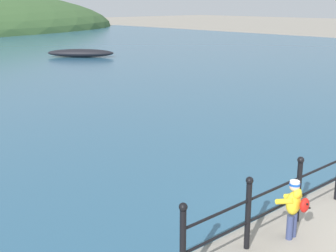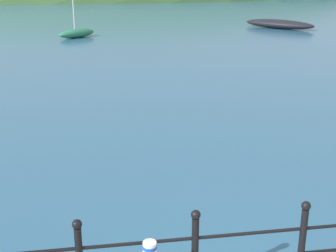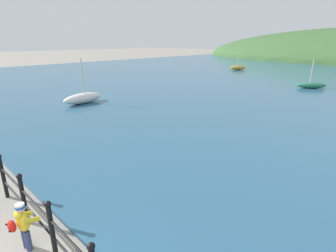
{
  "view_description": "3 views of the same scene",
  "coord_description": "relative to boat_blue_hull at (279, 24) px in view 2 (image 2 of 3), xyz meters",
  "views": [
    {
      "loc": [
        -7.37,
        -2.59,
        3.78
      ],
      "look_at": [
        -0.87,
        4.51,
        1.23
      ],
      "focal_mm": 50.0,
      "sensor_mm": 36.0,
      "label": 1
    },
    {
      "loc": [
        -1.64,
        -3.38,
        4.02
      ],
      "look_at": [
        -0.29,
        5.14,
        1.02
      ],
      "focal_mm": 50.0,
      "sensor_mm": 36.0,
      "label": 2
    },
    {
      "loc": [
        3.67,
        0.13,
        3.86
      ],
      "look_at": [
        -1.78,
        5.84,
        1.26
      ],
      "focal_mm": 28.0,
      "sensor_mm": 36.0,
      "label": 3
    }
  ],
  "objects": [
    {
      "name": "boat_far_left",
      "position": [
        -12.72,
        -1.98,
        -0.03
      ],
      "size": [
        2.25,
        1.88,
        2.29
      ],
      "color": "#287551",
      "rests_on": "water"
    },
    {
      "name": "water",
      "position": [
        -10.14,
        6.47,
        -0.33
      ],
      "size": [
        80.0,
        60.0,
        0.1
      ],
      "primitive_type": "cube",
      "color": "#2D5B7A",
      "rests_on": "ground"
    },
    {
      "name": "boat_blue_hull",
      "position": [
        0.0,
        0.0,
        0.0
      ],
      "size": [
        4.11,
        4.12,
        0.56
      ],
      "color": "black",
      "rests_on": "water"
    },
    {
      "name": "iron_railing",
      "position": [
        -9.96,
        -24.03,
        0.26
      ],
      "size": [
        7.21,
        0.12,
        1.21
      ],
      "color": "black",
      "rests_on": "ground"
    }
  ]
}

